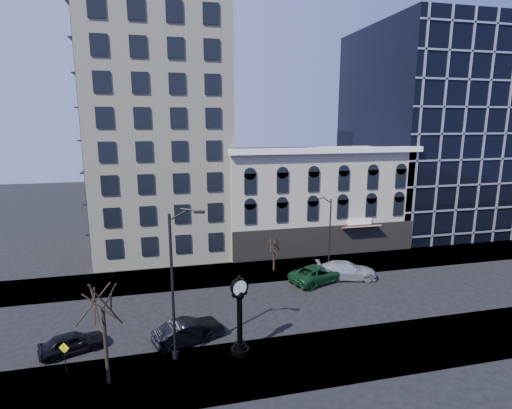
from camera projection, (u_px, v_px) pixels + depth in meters
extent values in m
plane|color=black|center=(244.00, 309.00, 33.18)|extent=(160.00, 160.00, 0.00)
cube|color=gray|center=(228.00, 274.00, 40.79)|extent=(160.00, 6.00, 0.12)
cube|color=gray|center=(269.00, 364.00, 25.55)|extent=(160.00, 6.00, 0.12)
cube|color=beige|center=(159.00, 89.00, 46.06)|extent=(15.00, 15.00, 38.00)
cube|color=#A79D89|center=(312.00, 197.00, 49.91)|extent=(22.00, 10.00, 12.00)
cube|color=white|center=(330.00, 150.00, 43.70)|extent=(22.60, 0.80, 0.60)
cube|color=black|center=(326.00, 241.00, 45.96)|extent=(22.00, 0.30, 3.60)
cube|color=maroon|center=(361.00, 227.00, 46.01)|extent=(4.50, 1.18, 0.55)
cube|color=black|center=(431.00, 131.00, 57.56)|extent=(20.00, 20.00, 28.00)
cylinder|color=black|center=(240.00, 350.00, 26.69)|extent=(1.25, 1.25, 0.34)
cylinder|color=black|center=(240.00, 346.00, 26.63)|extent=(0.91, 0.91, 0.23)
cylinder|color=black|center=(240.00, 344.00, 26.59)|extent=(0.68, 0.68, 0.18)
cylinder|color=black|center=(240.00, 320.00, 26.24)|extent=(0.36, 0.36, 3.29)
sphere|color=black|center=(239.00, 295.00, 25.88)|extent=(0.64, 0.64, 0.64)
cube|color=black|center=(239.00, 293.00, 25.86)|extent=(1.04, 0.58, 0.28)
cylinder|color=black|center=(239.00, 287.00, 25.77)|extent=(1.23, 0.74, 1.18)
cylinder|color=white|center=(240.00, 288.00, 25.58)|extent=(0.95, 0.36, 1.00)
cylinder|color=white|center=(239.00, 286.00, 25.95)|extent=(0.95, 0.36, 1.00)
sphere|color=black|center=(239.00, 277.00, 25.63)|extent=(0.23, 0.23, 0.23)
cylinder|color=black|center=(173.00, 289.00, 25.15)|extent=(0.18, 0.18, 9.71)
cylinder|color=black|center=(176.00, 355.00, 26.09)|extent=(0.41, 0.41, 0.45)
cube|color=black|center=(203.00, 212.00, 23.83)|extent=(0.67, 0.46, 0.16)
cylinder|color=black|center=(330.00, 236.00, 40.39)|extent=(0.14, 0.14, 7.64)
cylinder|color=black|center=(328.00, 270.00, 41.13)|extent=(0.32, 0.32, 0.36)
cube|color=black|center=(318.00, 199.00, 38.70)|extent=(0.53, 0.35, 0.12)
cylinder|color=black|center=(106.00, 346.00, 23.18)|extent=(0.22, 0.22, 4.75)
cylinder|color=black|center=(274.00, 259.00, 41.29)|extent=(0.21, 0.21, 2.48)
cylinder|color=black|center=(65.00, 360.00, 24.27)|extent=(0.05, 0.05, 1.93)
cube|color=yellow|center=(64.00, 348.00, 24.11)|extent=(0.64, 0.30, 0.68)
imported|color=black|center=(72.00, 342.00, 26.87)|extent=(4.47, 3.00, 1.41)
imported|color=black|center=(189.00, 331.00, 28.12)|extent=(5.25, 3.33, 1.63)
imported|color=#143F1E|center=(318.00, 274.00, 38.72)|extent=(6.58, 4.67, 1.67)
imported|color=#A5A8AD|center=(346.00, 270.00, 39.51)|extent=(6.31, 3.67, 1.72)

